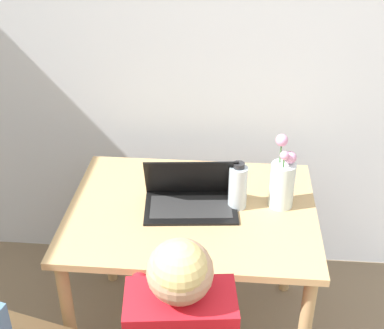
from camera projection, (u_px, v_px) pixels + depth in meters
wall_back at (254, 36)px, 2.40m from camera, size 6.40×0.05×2.50m
dining_table at (192, 227)px, 2.22m from camera, size 1.01×0.76×0.72m
laptop at (191, 195)px, 2.16m from camera, size 0.39×0.27×0.21m
flower_vase at (283, 181)px, 2.13m from camera, size 0.10×0.10×0.32m
water_bottle at (238, 186)px, 2.13m from camera, size 0.08×0.08×0.20m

